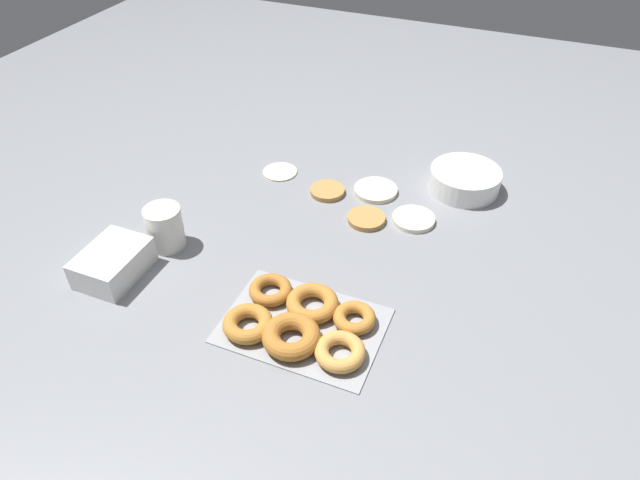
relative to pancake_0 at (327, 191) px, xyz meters
The scene contains 10 objects.
ground_plane 0.14m from the pancake_0, 81.13° to the right, with size 3.00×3.00×0.00m, color gray.
pancake_0 is the anchor object (origin of this frame).
pancake_1 0.15m from the pancake_0, 29.10° to the right, with size 0.09×0.09×0.01m, color #B27F42.
pancake_2 0.12m from the pancake_0, 24.48° to the left, with size 0.11×0.11×0.01m, color beige.
pancake_3 0.16m from the pancake_0, 165.20° to the left, with size 0.09×0.09×0.01m, color beige.
pancake_4 0.24m from the pancake_0, ahead, with size 0.10×0.10×0.01m, color silver.
donut_tray 0.46m from the pancake_0, 74.64° to the right, with size 0.31×0.22×0.04m.
batter_bowl 0.35m from the pancake_0, 25.36° to the left, with size 0.18×0.18×0.06m.
container_stack 0.55m from the pancake_0, 123.95° to the right, with size 0.11×0.15×0.06m.
paper_cup 0.42m from the pancake_0, 128.10° to the right, with size 0.08×0.08×0.10m.
Camera 1 is at (0.42, -0.98, 0.84)m, focal length 32.00 mm.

